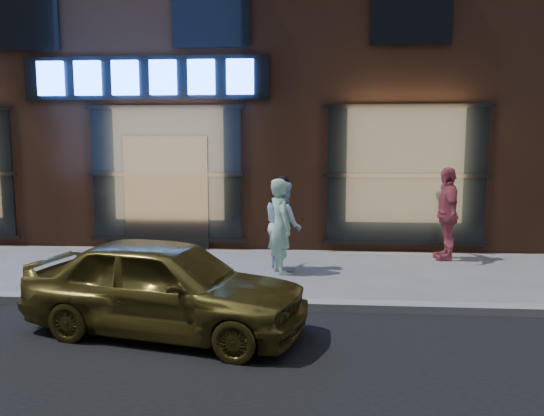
{
  "coord_description": "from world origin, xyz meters",
  "views": [
    {
      "loc": [
        3.11,
        -7.07,
        2.31
      ],
      "look_at": [
        2.43,
        1.6,
        1.2
      ],
      "focal_mm": 35.0,
      "sensor_mm": 36.0,
      "label": 1
    }
  ],
  "objects_px": {
    "man_bowtie": "(280,226)",
    "gold_sedan": "(166,286)",
    "passerby": "(447,214)",
    "man_cap": "(283,224)"
  },
  "relations": [
    {
      "from": "man_cap",
      "to": "passerby",
      "type": "height_order",
      "value": "passerby"
    },
    {
      "from": "man_bowtie",
      "to": "passerby",
      "type": "bearing_deg",
      "value": -92.69
    },
    {
      "from": "man_cap",
      "to": "gold_sedan",
      "type": "height_order",
      "value": "man_cap"
    },
    {
      "from": "passerby",
      "to": "gold_sedan",
      "type": "bearing_deg",
      "value": -43.66
    },
    {
      "from": "man_bowtie",
      "to": "man_cap",
      "type": "bearing_deg",
      "value": -29.73
    },
    {
      "from": "man_bowtie",
      "to": "man_cap",
      "type": "relative_size",
      "value": 1.03
    },
    {
      "from": "passerby",
      "to": "gold_sedan",
      "type": "distance_m",
      "value": 6.17
    },
    {
      "from": "man_bowtie",
      "to": "man_cap",
      "type": "height_order",
      "value": "man_bowtie"
    },
    {
      "from": "man_bowtie",
      "to": "gold_sedan",
      "type": "bearing_deg",
      "value": 132.78
    },
    {
      "from": "man_cap",
      "to": "passerby",
      "type": "distance_m",
      "value": 3.29
    }
  ]
}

